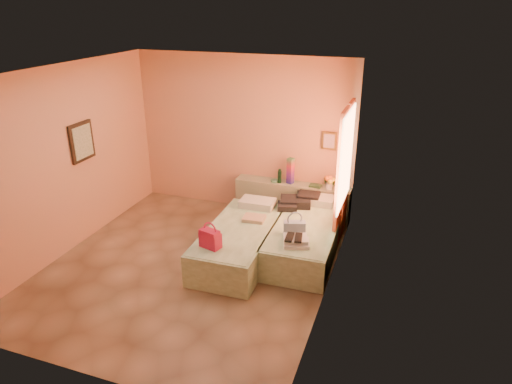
% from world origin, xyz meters
% --- Properties ---
extents(ground, '(4.50, 4.50, 0.00)m').
position_xyz_m(ground, '(0.00, 0.00, 0.00)').
color(ground, '#9D805E').
rests_on(ground, ground).
extents(room_walls, '(4.02, 4.51, 2.81)m').
position_xyz_m(room_walls, '(0.21, 0.57, 1.79)').
color(room_walls, tan).
rests_on(room_walls, ground).
extents(headboard_ledge, '(2.05, 0.30, 0.65)m').
position_xyz_m(headboard_ledge, '(0.98, 2.10, 0.33)').
color(headboard_ledge, gray).
rests_on(headboard_ledge, ground).
extents(bed_left, '(0.95, 2.02, 0.50)m').
position_xyz_m(bed_left, '(0.60, 0.49, 0.25)').
color(bed_left, '#C6E9BB').
rests_on(bed_left, ground).
extents(bed_right, '(0.95, 2.02, 0.50)m').
position_xyz_m(bed_right, '(1.50, 0.94, 0.25)').
color(bed_right, '#C6E9BB').
rests_on(bed_right, ground).
extents(water_bottle, '(0.09, 0.09, 0.24)m').
position_xyz_m(water_bottle, '(0.75, 2.05, 0.77)').
color(water_bottle, '#143821').
rests_on(water_bottle, headboard_ledge).
extents(rainbow_box, '(0.13, 0.13, 0.46)m').
position_xyz_m(rainbow_box, '(0.93, 2.10, 0.88)').
color(rainbow_box, '#B8163F').
rests_on(rainbow_box, headboard_ledge).
extents(small_dish, '(0.15, 0.15, 0.03)m').
position_xyz_m(small_dish, '(0.65, 2.06, 0.67)').
color(small_dish, '#4D8E6C').
rests_on(small_dish, headboard_ledge).
extents(green_book, '(0.21, 0.16, 0.03)m').
position_xyz_m(green_book, '(1.38, 2.08, 0.67)').
color(green_book, '#294E2F').
rests_on(green_book, headboard_ledge).
extents(flower_vase, '(0.29, 0.29, 0.29)m').
position_xyz_m(flower_vase, '(1.62, 2.05, 0.79)').
color(flower_vase, silver).
rests_on(flower_vase, headboard_ledge).
extents(magenta_handbag, '(0.32, 0.23, 0.27)m').
position_xyz_m(magenta_handbag, '(0.43, -0.17, 0.63)').
color(magenta_handbag, '#B8163F').
rests_on(magenta_handbag, bed_left).
extents(khaki_garment, '(0.35, 0.29, 0.06)m').
position_xyz_m(khaki_garment, '(0.71, 0.80, 0.53)').
color(khaki_garment, tan).
rests_on(khaki_garment, bed_left).
extents(clothes_pile, '(0.63, 0.63, 0.16)m').
position_xyz_m(clothes_pile, '(1.22, 1.54, 0.58)').
color(clothes_pile, black).
rests_on(clothes_pile, bed_right).
extents(blue_handbag, '(0.34, 0.22, 0.20)m').
position_xyz_m(blue_handbag, '(1.42, 0.56, 0.60)').
color(blue_handbag, '#3B5F8F').
rests_on(blue_handbag, bed_right).
extents(towel_stack, '(0.42, 0.39, 0.10)m').
position_xyz_m(towel_stack, '(1.52, 0.28, 0.55)').
color(towel_stack, white).
rests_on(towel_stack, bed_right).
extents(sandal_pair, '(0.22, 0.28, 0.03)m').
position_xyz_m(sandal_pair, '(1.49, 0.25, 0.61)').
color(sandal_pair, black).
rests_on(sandal_pair, towel_stack).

